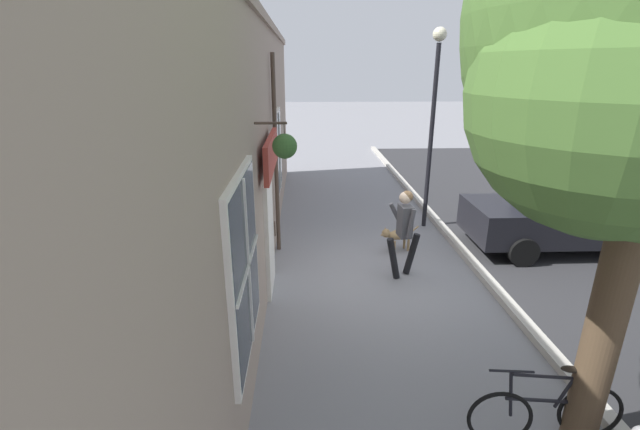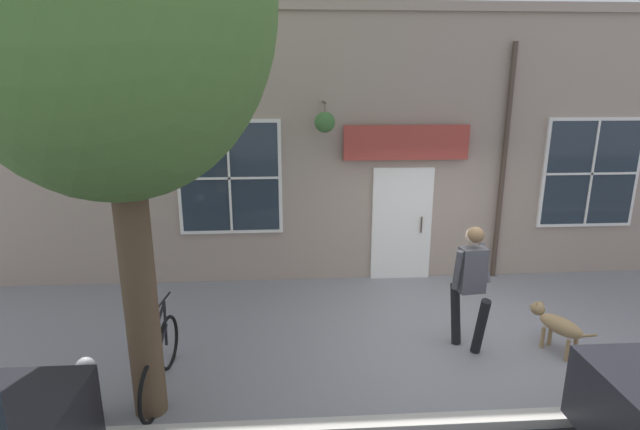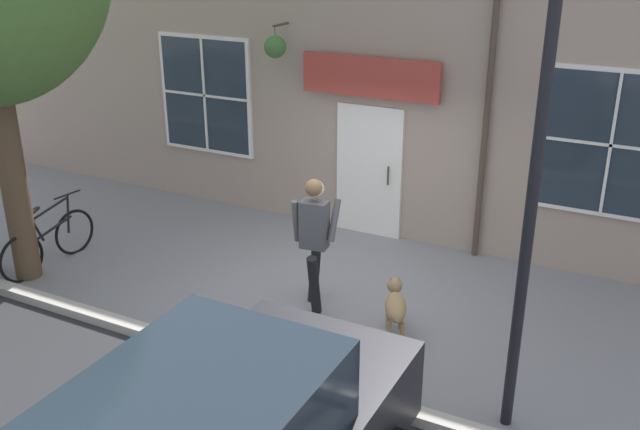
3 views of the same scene
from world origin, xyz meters
name	(u,v)px [view 3 (image 3 of 3)]	position (x,y,z in m)	size (l,w,h in m)	color
ground_plane	(326,293)	(0.00, 0.00, 0.00)	(90.00, 90.00, 0.00)	gray
storefront_facade	(396,84)	(-2.34, -0.01, 2.43)	(0.95, 18.00, 4.86)	gray
pedestrian_walking	(314,231)	(0.39, 0.03, 1.07)	(0.72, 0.55, 1.77)	black
dog_on_leash	(396,305)	(0.55, 1.22, 0.40)	(0.99, 0.51, 0.62)	#997A51
leaning_bicycle	(49,242)	(1.09, -3.97, 0.38)	(1.74, 0.16, 1.00)	black
street_lamp	(542,116)	(1.61, 2.84, 3.15)	(0.32, 0.32, 4.82)	black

